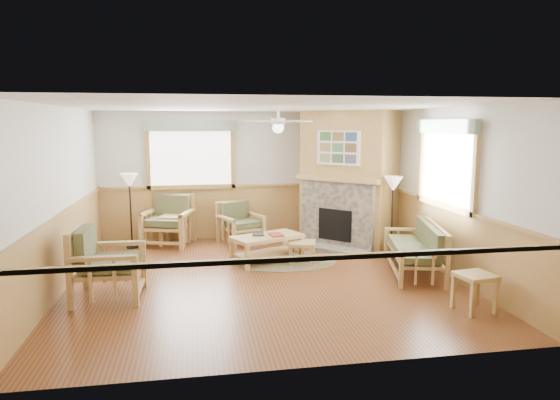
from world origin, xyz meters
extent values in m
cube|color=brown|center=(0.00, 0.00, -0.01)|extent=(6.00, 6.00, 0.01)
cube|color=white|center=(0.00, 0.00, 2.70)|extent=(6.00, 6.00, 0.01)
cube|color=silver|center=(0.00, 3.00, 1.35)|extent=(6.00, 0.02, 2.70)
cube|color=silver|center=(0.00, -3.00, 1.35)|extent=(6.00, 0.02, 2.70)
cube|color=silver|center=(-3.00, 0.00, 1.35)|extent=(0.02, 6.00, 2.70)
cube|color=silver|center=(3.00, 0.00, 1.35)|extent=(0.02, 6.00, 2.70)
cylinder|color=brown|center=(0.54, 0.85, 0.01)|extent=(2.00, 2.00, 0.01)
cube|color=maroon|center=(0.36, 0.88, 0.52)|extent=(0.26, 0.33, 0.03)
cube|color=black|center=(0.06, 1.00, 0.51)|extent=(0.23, 0.29, 0.02)
camera|label=1|loc=(-1.02, -7.61, 2.43)|focal=32.00mm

